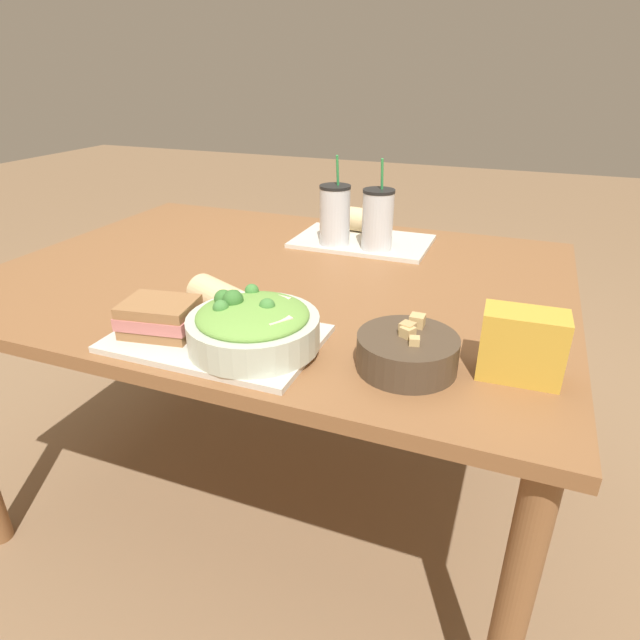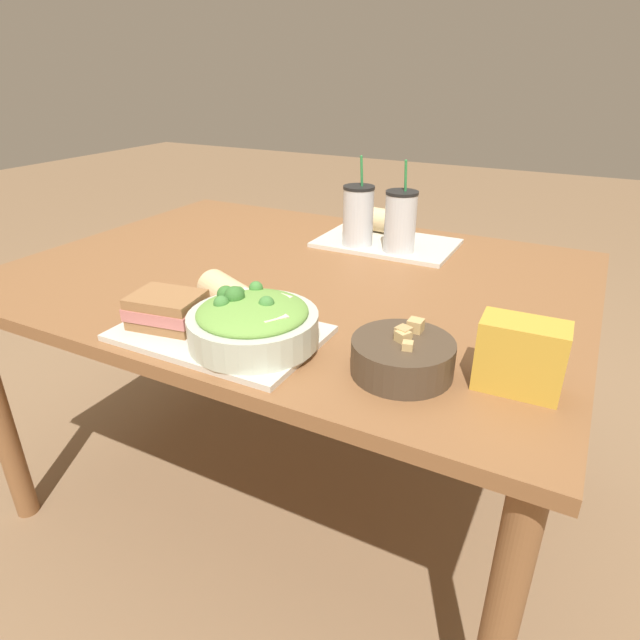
# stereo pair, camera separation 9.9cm
# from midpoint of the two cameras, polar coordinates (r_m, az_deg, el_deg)

# --- Properties ---
(ground_plane) EXTENTS (12.00, 12.00, 0.00)m
(ground_plane) POSITION_cam_midpoint_polar(r_m,az_deg,el_deg) (1.76, -5.41, -17.23)
(ground_plane) COLOR #846647
(dining_table) EXTENTS (1.43, 1.06, 0.71)m
(dining_table) POSITION_cam_midpoint_polar(r_m,az_deg,el_deg) (1.41, -6.47, 2.06)
(dining_table) COLOR brown
(dining_table) RESTS_ON ground_plane
(tray_near) EXTENTS (0.39, 0.25, 0.01)m
(tray_near) POSITION_cam_midpoint_polar(r_m,az_deg,el_deg) (1.05, -13.63, -1.99)
(tray_near) COLOR beige
(tray_near) RESTS_ON dining_table
(tray_far) EXTENTS (0.39, 0.25, 0.01)m
(tray_far) POSITION_cam_midpoint_polar(r_m,az_deg,el_deg) (1.60, 2.76, 8.36)
(tray_far) COLOR beige
(tray_far) RESTS_ON dining_table
(salad_bowl) EXTENTS (0.24, 0.24, 0.10)m
(salad_bowl) POSITION_cam_midpoint_polar(r_m,az_deg,el_deg) (0.98, -10.05, -0.58)
(salad_bowl) COLOR beige
(salad_bowl) RESTS_ON tray_near
(soup_bowl) EXTENTS (0.18, 0.18, 0.08)m
(soup_bowl) POSITION_cam_midpoint_polar(r_m,az_deg,el_deg) (0.93, 6.29, -3.38)
(soup_bowl) COLOR #473828
(soup_bowl) RESTS_ON dining_table
(sandwich_near) EXTENTS (0.15, 0.13, 0.06)m
(sandwich_near) POSITION_cam_midpoint_polar(r_m,az_deg,el_deg) (1.08, -19.24, 0.25)
(sandwich_near) COLOR olive
(sandwich_near) RESTS_ON tray_near
(baguette_near) EXTENTS (0.15, 0.12, 0.07)m
(baguette_near) POSITION_cam_midpoint_polar(r_m,az_deg,el_deg) (1.11, -13.18, 2.12)
(baguette_near) COLOR #DBBC84
(baguette_near) RESTS_ON tray_near
(baguette_far) EXTENTS (0.13, 0.09, 0.07)m
(baguette_far) POSITION_cam_midpoint_polar(r_m,az_deg,el_deg) (1.68, 1.47, 10.78)
(baguette_far) COLOR #DBBC84
(baguette_far) RESTS_ON tray_far
(drink_cup_dark) EXTENTS (0.09, 0.09, 0.25)m
(drink_cup_dark) POSITION_cam_midpoint_polar(r_m,az_deg,el_deg) (1.53, -0.29, 10.91)
(drink_cup_dark) COLOR silver
(drink_cup_dark) RESTS_ON tray_far
(drink_cup_red) EXTENTS (0.09, 0.09, 0.25)m
(drink_cup_red) POSITION_cam_midpoint_polar(r_m,az_deg,el_deg) (1.49, 4.25, 10.41)
(drink_cup_red) COLOR silver
(drink_cup_red) RESTS_ON tray_far
(chip_bag) EXTENTS (0.14, 0.08, 0.12)m
(chip_bag) POSITION_cam_midpoint_polar(r_m,az_deg,el_deg) (0.93, 17.94, -2.68)
(chip_bag) COLOR gold
(chip_bag) RESTS_ON dining_table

